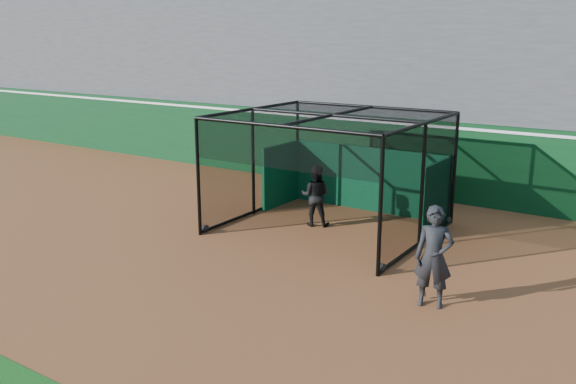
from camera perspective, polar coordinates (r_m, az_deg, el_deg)
The scene contains 6 objects.
ground at distance 13.66m, azimuth -5.19°, elevation -7.35°, with size 120.00×120.00×0.00m, color brown.
outfield_wall at distance 20.37m, azimuth 9.88°, elevation 3.51°, with size 50.00×0.50×2.50m.
grandstand at distance 23.53m, azimuth 14.06°, elevation 12.54°, with size 50.00×7.85×8.95m.
batting_cage at distance 16.16m, azimuth 4.02°, elevation 1.76°, with size 5.20×4.77×3.07m.
batter at distance 16.59m, azimuth 2.56°, elevation -0.32°, with size 0.82×0.64×1.69m, color black.
on_deck_player at distance 11.90m, azimuth 13.47°, elevation -5.95°, with size 0.83×0.66×1.98m.
Camera 1 is at (8.03, -9.84, 5.03)m, focal length 38.00 mm.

